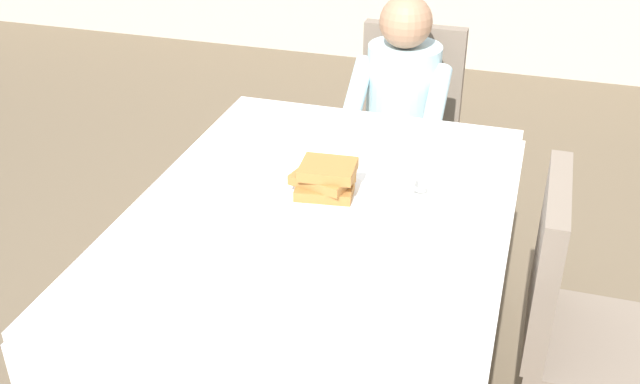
% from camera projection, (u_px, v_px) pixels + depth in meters
% --- Properties ---
extents(dining_table_main, '(1.12, 1.52, 0.74)m').
position_uv_depth(dining_table_main, '(318.00, 235.00, 2.31)').
color(dining_table_main, white).
rests_on(dining_table_main, ground).
extents(chair_diner, '(0.44, 0.45, 0.93)m').
position_uv_depth(chair_diner, '(406.00, 121.00, 3.33)').
color(chair_diner, '#7A6B5B').
rests_on(chair_diner, ground).
extents(diner_person, '(0.40, 0.43, 1.12)m').
position_uv_depth(diner_person, '(400.00, 105.00, 3.14)').
color(diner_person, silver).
rests_on(diner_person, ground).
extents(chair_right_side, '(0.45, 0.44, 0.93)m').
position_uv_depth(chair_right_side, '(575.00, 313.00, 2.18)').
color(chair_right_side, '#7A6B5B').
rests_on(chair_right_side, ground).
extents(plate_breakfast, '(0.28, 0.28, 0.02)m').
position_uv_depth(plate_breakfast, '(325.00, 196.00, 2.33)').
color(plate_breakfast, white).
rests_on(plate_breakfast, dining_table_main).
extents(breakfast_stack, '(0.20, 0.16, 0.10)m').
position_uv_depth(breakfast_stack, '(325.00, 179.00, 2.30)').
color(breakfast_stack, '#A36B33').
rests_on(breakfast_stack, plate_breakfast).
extents(cup_coffee, '(0.11, 0.08, 0.08)m').
position_uv_depth(cup_coffee, '(403.00, 183.00, 2.33)').
color(cup_coffee, white).
rests_on(cup_coffee, dining_table_main).
extents(syrup_pitcher, '(0.08, 0.08, 0.07)m').
position_uv_depth(syrup_pitcher, '(245.00, 162.00, 2.46)').
color(syrup_pitcher, silver).
rests_on(syrup_pitcher, dining_table_main).
extents(fork_left_of_plate, '(0.03, 0.18, 0.00)m').
position_uv_depth(fork_left_of_plate, '(264.00, 191.00, 2.36)').
color(fork_left_of_plate, silver).
rests_on(fork_left_of_plate, dining_table_main).
extents(knife_right_of_plate, '(0.03, 0.20, 0.00)m').
position_uv_depth(knife_right_of_plate, '(384.00, 210.00, 2.27)').
color(knife_right_of_plate, silver).
rests_on(knife_right_of_plate, dining_table_main).
extents(spoon_near_edge, '(0.15, 0.02, 0.00)m').
position_uv_depth(spoon_near_edge, '(308.00, 256.00, 2.06)').
color(spoon_near_edge, silver).
rests_on(spoon_near_edge, dining_table_main).
extents(napkin_folded, '(0.18, 0.13, 0.01)m').
position_uv_depth(napkin_folded, '(216.00, 203.00, 2.30)').
color(napkin_folded, white).
rests_on(napkin_folded, dining_table_main).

